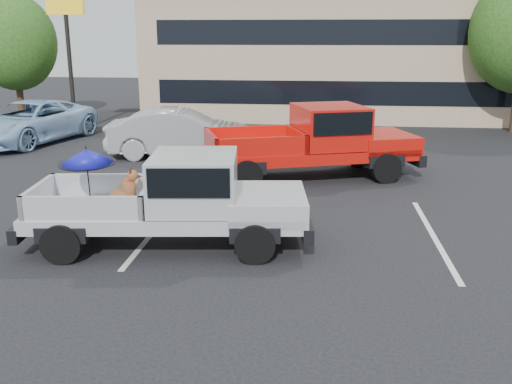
% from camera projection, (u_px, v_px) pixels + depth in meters
% --- Properties ---
extents(ground, '(90.00, 90.00, 0.00)m').
position_uv_depth(ground, '(288.00, 268.00, 10.48)').
color(ground, black).
rests_on(ground, ground).
extents(stripe_left, '(0.12, 5.00, 0.01)m').
position_uv_depth(stripe_left, '(158.00, 226.00, 12.70)').
color(stripe_left, silver).
rests_on(stripe_left, ground).
extents(stripe_right, '(0.12, 5.00, 0.01)m').
position_uv_depth(stripe_right, '(434.00, 236.00, 12.09)').
color(stripe_right, silver).
rests_on(stripe_right, ground).
extents(motel_building, '(20.40, 8.40, 6.30)m').
position_uv_depth(motel_building, '(348.00, 52.00, 29.52)').
color(motel_building, tan).
rests_on(motel_building, ground).
extents(motel_sign, '(1.60, 0.22, 6.00)m').
position_uv_depth(motel_sign, '(66.00, 21.00, 23.65)').
color(motel_sign, black).
rests_on(motel_sign, ground).
extents(tree_left, '(3.96, 3.96, 6.02)m').
position_uv_depth(tree_left, '(14.00, 42.00, 27.18)').
color(tree_left, '#332114').
rests_on(tree_left, ground).
extents(tree_back, '(4.68, 4.68, 7.11)m').
position_uv_depth(tree_back, '(419.00, 28.00, 31.67)').
color(tree_back, '#332114').
rests_on(tree_back, ground).
extents(silver_pickup, '(5.87, 2.57, 2.06)m').
position_uv_depth(silver_pickup, '(182.00, 195.00, 11.32)').
color(silver_pickup, black).
rests_on(silver_pickup, ground).
extents(red_pickup, '(6.83, 4.18, 2.13)m').
position_uv_depth(red_pickup, '(323.00, 139.00, 16.78)').
color(red_pickup, black).
rests_on(red_pickup, ground).
extents(silver_sedan, '(5.21, 2.39, 1.66)m').
position_uv_depth(silver_sedan, '(181.00, 133.00, 19.74)').
color(silver_sedan, '#A0A2A7').
rests_on(silver_sedan, ground).
extents(blue_suv, '(3.94, 6.29, 1.62)m').
position_uv_depth(blue_suv, '(30.00, 122.00, 22.27)').
color(blue_suv, '#92B6DA').
rests_on(blue_suv, ground).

